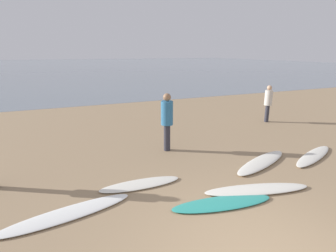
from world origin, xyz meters
The scene contains 10 objects.
ground_plane centered at (0.00, 10.00, -0.10)m, with size 120.00×120.00×0.20m, color #997C5B.
ocean_water centered at (0.00, 63.36, 0.00)m, with size 140.00×100.00×0.01m, color slate.
surfboard_0 centered at (-2.56, 2.48, 0.03)m, with size 2.54×0.53×0.06m, color white.
surfboard_1 centered at (-0.91, 3.07, 0.03)m, with size 1.92×0.50×0.06m, color silver.
surfboard_2 centered at (0.40, 1.63, 0.03)m, with size 2.17×0.53×0.06m, color teal.
surfboard_3 centered at (1.43, 1.79, 0.04)m, with size 2.44×0.50×0.08m, color silver.
surfboard_4 centered at (2.59, 2.96, 0.05)m, with size 2.40×0.53×0.10m, color silver.
surfboard_5 centered at (4.36, 2.74, 0.04)m, with size 2.35×0.46×0.08m, color silver.
person_0 centered at (6.02, 6.52, 0.96)m, with size 0.33×0.33×1.62m.
person_1 centered at (0.56, 4.96, 1.07)m, with size 0.37×0.37×1.82m.
Camera 1 is at (-2.52, -2.39, 3.04)m, focal length 28.56 mm.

